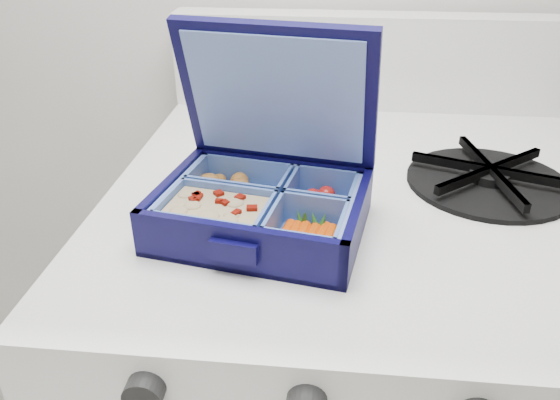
# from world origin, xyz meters

# --- Properties ---
(bento_box) EXTENTS (0.23, 0.20, 0.05)m
(bento_box) POSITION_xyz_m (-0.60, 1.53, 0.98)
(bento_box) COLOR #080636
(bento_box) RESTS_ON stove
(burner_grate) EXTENTS (0.25, 0.25, 0.03)m
(burner_grate) POSITION_xyz_m (-0.34, 1.67, 0.97)
(burner_grate) COLOR black
(burner_grate) RESTS_ON stove
(burner_grate_rear) EXTENTS (0.21, 0.21, 0.02)m
(burner_grate_rear) POSITION_xyz_m (-0.66, 1.86, 0.96)
(burner_grate_rear) COLOR black
(burner_grate_rear) RESTS_ON stove
(fork) EXTENTS (0.13, 0.15, 0.01)m
(fork) POSITION_xyz_m (-0.60, 1.67, 0.96)
(fork) COLOR silver
(fork) RESTS_ON stove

